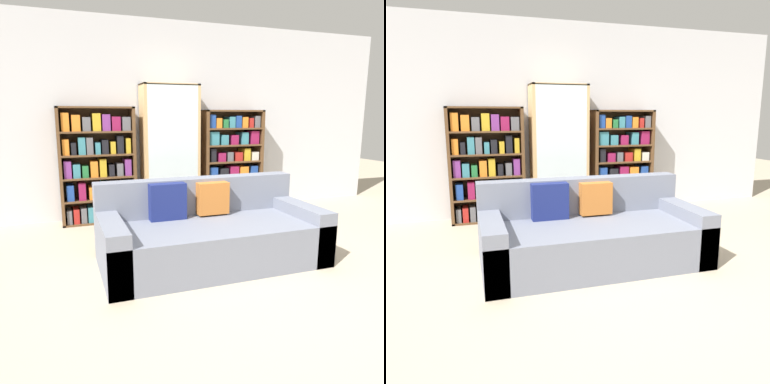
{
  "view_description": "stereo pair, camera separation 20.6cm",
  "coord_description": "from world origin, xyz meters",
  "views": [
    {
      "loc": [
        -1.55,
        -2.6,
        1.42
      ],
      "look_at": [
        -0.09,
        1.51,
        0.52
      ],
      "focal_mm": 35.0,
      "sensor_mm": 36.0,
      "label": 1
    },
    {
      "loc": [
        -1.36,
        -2.66,
        1.42
      ],
      "look_at": [
        -0.09,
        1.51,
        0.52
      ],
      "focal_mm": 35.0,
      "sensor_mm": 36.0,
      "label": 2
    }
  ],
  "objects": [
    {
      "name": "bookshelf_left",
      "position": [
        -1.08,
        2.45,
        0.75
      ],
      "size": [
        0.98,
        0.32,
        1.53
      ],
      "color": "brown",
      "rests_on": "ground"
    },
    {
      "name": "display_cabinet",
      "position": [
        -0.09,
        2.44,
        0.91
      ],
      "size": [
        0.78,
        0.36,
        1.83
      ],
      "color": "tan",
      "rests_on": "ground"
    },
    {
      "name": "couch",
      "position": [
        -0.22,
        0.65,
        0.27
      ],
      "size": [
        2.12,
        1.0,
        0.78
      ],
      "color": "slate",
      "rests_on": "ground"
    },
    {
      "name": "ground_plane",
      "position": [
        0.0,
        0.0,
        0.0
      ],
      "size": [
        16.0,
        16.0,
        0.0
      ],
      "primitive_type": "plane",
      "color": "tan"
    },
    {
      "name": "bookshelf_right",
      "position": [
        0.87,
        2.46,
        0.73
      ],
      "size": [
        0.91,
        0.32,
        1.49
      ],
      "color": "brown",
      "rests_on": "ground"
    },
    {
      "name": "wine_bottle",
      "position": [
        0.39,
        1.83,
        0.14
      ],
      "size": [
        0.08,
        0.08,
        0.34
      ],
      "color": "black",
      "rests_on": "ground"
    },
    {
      "name": "wall_back",
      "position": [
        0.0,
        2.66,
        1.35
      ],
      "size": [
        6.95,
        0.06,
        2.7
      ],
      "color": "silver",
      "rests_on": "ground"
    }
  ]
}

